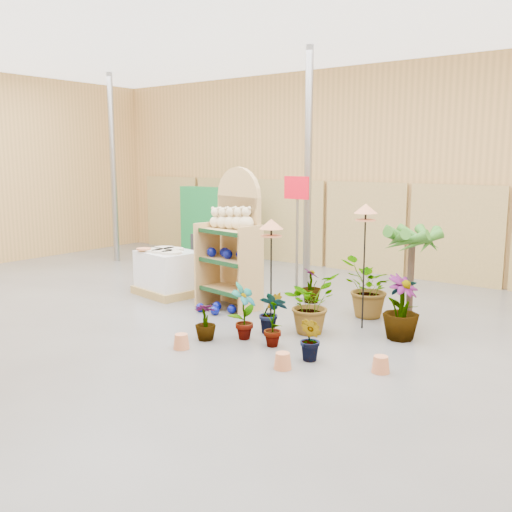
{
  "coord_description": "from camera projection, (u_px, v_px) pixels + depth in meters",
  "views": [
    {
      "loc": [
        5.58,
        -5.55,
        2.52
      ],
      "look_at": [
        0.3,
        1.5,
        1.0
      ],
      "focal_mm": 40.0,
      "sensor_mm": 36.0,
      "label": 1
    }
  ],
  "objects": [
    {
      "name": "room",
      "position": [
        216.0,
        179.0,
        8.44
      ],
      "size": [
        15.2,
        12.1,
        4.7
      ],
      "color": "#575757",
      "rests_on": "ground"
    },
    {
      "name": "display_shelf",
      "position": [
        235.0,
        244.0,
        9.65
      ],
      "size": [
        1.08,
        0.78,
        2.37
      ],
      "rotation": [
        0.0,
        0.0,
        -0.16
      ],
      "color": "tan",
      "rests_on": "ground"
    },
    {
      "name": "teddy_bears",
      "position": [
        232.0,
        220.0,
        9.47
      ],
      "size": [
        0.88,
        0.24,
        0.39
      ],
      "color": "beige",
      "rests_on": "display_shelf"
    },
    {
      "name": "gazing_balls_shelf",
      "position": [
        230.0,
        254.0,
        9.56
      ],
      "size": [
        0.87,
        0.3,
        0.17
      ],
      "color": "#070F7F",
      "rests_on": "display_shelf"
    },
    {
      "name": "gazing_balls_floor",
      "position": [
        216.0,
        308.0,
        9.38
      ],
      "size": [
        0.63,
        0.39,
        0.15
      ],
      "color": "#070F7F",
      "rests_on": "ground"
    },
    {
      "name": "pallet_stack",
      "position": [
        168.0,
        273.0,
        10.6
      ],
      "size": [
        1.3,
        1.15,
        0.85
      ],
      "rotation": [
        0.0,
        0.0,
        -0.18
      ],
      "color": "#9E8249",
      "rests_on": "ground"
    },
    {
      "name": "charcoal_planters",
      "position": [
        205.0,
        261.0,
        11.74
      ],
      "size": [
        0.8,
        0.5,
        1.0
      ],
      "color": "black",
      "rests_on": "ground"
    },
    {
      "name": "trellis_stock",
      "position": [
        214.0,
        223.0,
        14.29
      ],
      "size": [
        2.0,
        0.3,
        1.8
      ],
      "primitive_type": "cube",
      "color": "#147232",
      "rests_on": "ground"
    },
    {
      "name": "offer_sign",
      "position": [
        297.0,
        212.0,
        10.13
      ],
      "size": [
        0.5,
        0.08,
        2.2
      ],
      "color": "gray",
      "rests_on": "ground"
    },
    {
      "name": "bird_table_front",
      "position": [
        271.0,
        228.0,
        7.99
      ],
      "size": [
        0.34,
        0.34,
        1.68
      ],
      "color": "black",
      "rests_on": "ground"
    },
    {
      "name": "bird_table_right",
      "position": [
        366.0,
        213.0,
        8.25
      ],
      "size": [
        0.34,
        0.34,
        1.87
      ],
      "color": "black",
      "rests_on": "ground"
    },
    {
      "name": "bird_table_back",
      "position": [
        230.0,
        195.0,
        12.98
      ],
      "size": [
        0.34,
        0.34,
        1.81
      ],
      "color": "black",
      "rests_on": "ground"
    },
    {
      "name": "palm",
      "position": [
        412.0,
        236.0,
        8.43
      ],
      "size": [
        0.7,
        0.7,
        1.62
      ],
      "color": "#3F2D22",
      "rests_on": "ground"
    },
    {
      "name": "potted_plant_0",
      "position": [
        244.0,
        311.0,
        7.95
      ],
      "size": [
        0.29,
        0.43,
        0.81
      ],
      "primitive_type": "imported",
      "rotation": [
        0.0,
        0.0,
        1.56
      ],
      "color": "#2B671C",
      "rests_on": "ground"
    },
    {
      "name": "potted_plant_1",
      "position": [
        271.0,
        312.0,
        8.25
      ],
      "size": [
        0.43,
        0.44,
        0.62
      ],
      "primitive_type": "imported",
      "rotation": [
        0.0,
        0.0,
        0.81
      ],
      "color": "#2B671C",
      "rests_on": "ground"
    },
    {
      "name": "potted_plant_2",
      "position": [
        310.0,
        303.0,
        8.27
      ],
      "size": [
        0.7,
        0.8,
        0.87
      ],
      "primitive_type": "imported",
      "rotation": [
        0.0,
        0.0,
        1.55
      ],
      "color": "#2B671C",
      "rests_on": "ground"
    },
    {
      "name": "potted_plant_3",
      "position": [
        401.0,
        308.0,
        7.95
      ],
      "size": [
        0.57,
        0.57,
        0.91
      ],
      "primitive_type": "imported",
      "rotation": [
        0.0,
        0.0,
        1.43
      ],
      "color": "#2B671C",
      "rests_on": "ground"
    },
    {
      "name": "potted_plant_4",
      "position": [
        401.0,
        302.0,
        8.43
      ],
      "size": [
        0.5,
        0.52,
        0.82
      ],
      "primitive_type": "imported",
      "rotation": [
        0.0,
        0.0,
        4.02
      ],
      "color": "#2B671C",
      "rests_on": "ground"
    },
    {
      "name": "potted_plant_6",
      "position": [
        369.0,
        288.0,
        9.02
      ],
      "size": [
        0.77,
        0.88,
        0.97
      ],
      "primitive_type": "imported",
      "rotation": [
        0.0,
        0.0,
        4.7
      ],
      "color": "#2B671C",
      "rests_on": "ground"
    },
    {
      "name": "potted_plant_7",
      "position": [
        205.0,
        321.0,
        7.95
      ],
      "size": [
        0.42,
        0.42,
        0.53
      ],
      "primitive_type": "imported",
      "rotation": [
        0.0,
        0.0,
        3.78
      ],
      "color": "#2B671C",
      "rests_on": "ground"
    },
    {
      "name": "potted_plant_8",
      "position": [
        274.0,
        319.0,
        7.65
      ],
      "size": [
        0.43,
        0.32,
        0.77
      ],
      "primitive_type": "imported",
      "rotation": [
        0.0,
        0.0,
        3.25
      ],
      "color": "#2B671C",
      "rests_on": "ground"
    },
    {
      "name": "potted_plant_9",
      "position": [
        311.0,
        339.0,
        7.1
      ],
      "size": [
        0.4,
        0.37,
        0.57
      ],
      "primitive_type": "imported",
      "rotation": [
        0.0,
        0.0,
        5.81
      ],
      "color": "#2B671C",
      "rests_on": "ground"
    },
    {
      "name": "potted_plant_11",
      "position": [
        311.0,
        285.0,
        10.03
      ],
      "size": [
        0.47,
        0.47,
        0.61
      ],
      "primitive_type": "imported",
      "rotation": [
        0.0,
        0.0,
        2.59
      ],
      "color": "#2B671C",
      "rests_on": "ground"
    }
  ]
}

